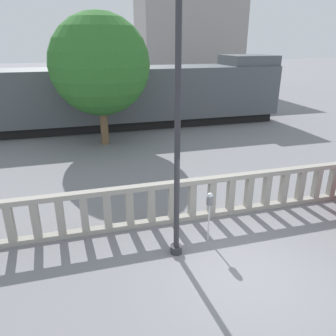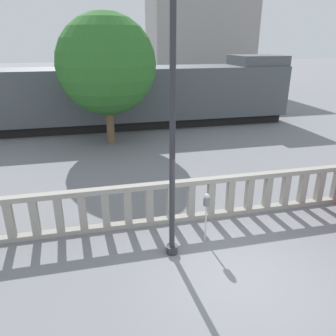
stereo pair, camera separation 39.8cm
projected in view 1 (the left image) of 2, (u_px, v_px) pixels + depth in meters
name	position (u px, v px, depth m)	size (l,w,h in m)	color
ground_plane	(243.00, 273.00, 7.47)	(160.00, 160.00, 0.00)	slate
balustrade	(202.00, 198.00, 9.60)	(16.25, 0.24, 1.27)	#9E998E
lamppost	(178.00, 111.00, 6.89)	(0.32, 0.32, 6.62)	#2D2D33
parking_meter	(210.00, 203.00, 8.30)	(0.17, 0.17, 1.39)	silver
train_near	(81.00, 98.00, 18.91)	(24.49, 3.15, 4.08)	black
building_block	(188.00, 42.00, 33.74)	(10.16, 6.09, 9.56)	gray
tree_left	(100.00, 65.00, 15.35)	(4.72, 4.72, 6.24)	brown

